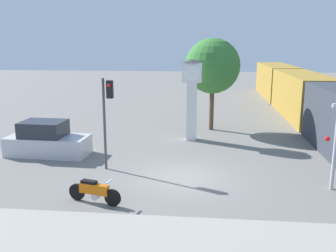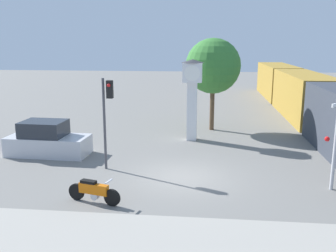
{
  "view_description": "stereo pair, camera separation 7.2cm",
  "coord_description": "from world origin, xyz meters",
  "px_view_note": "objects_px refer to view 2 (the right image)",
  "views": [
    {
      "loc": [
        1.0,
        -15.53,
        5.81
      ],
      "look_at": [
        -0.79,
        1.97,
        1.84
      ],
      "focal_mm": 40.0,
      "sensor_mm": 36.0,
      "label": 1
    },
    {
      "loc": [
        1.08,
        -15.52,
        5.81
      ],
      "look_at": [
        -0.79,
        1.97,
        1.84
      ],
      "focal_mm": 40.0,
      "sensor_mm": 36.0,
      "label": 2
    }
  ],
  "objects_px": {
    "freight_train": "(303,96)",
    "street_tree": "(213,66)",
    "traffic_light": "(107,107)",
    "railroad_crossing_signal": "(336,139)",
    "motorcycle": "(94,191)",
    "clock_tower": "(192,87)",
    "parked_car": "(47,141)"
  },
  "relations": [
    {
      "from": "freight_train",
      "to": "traffic_light",
      "type": "height_order",
      "value": "traffic_light"
    },
    {
      "from": "traffic_light",
      "to": "street_tree",
      "type": "relative_size",
      "value": 0.7
    },
    {
      "from": "clock_tower",
      "to": "traffic_light",
      "type": "relative_size",
      "value": 1.14
    },
    {
      "from": "traffic_light",
      "to": "railroad_crossing_signal",
      "type": "height_order",
      "value": "traffic_light"
    },
    {
      "from": "motorcycle",
      "to": "clock_tower",
      "type": "height_order",
      "value": "clock_tower"
    },
    {
      "from": "street_tree",
      "to": "freight_train",
      "type": "bearing_deg",
      "value": 35.75
    },
    {
      "from": "motorcycle",
      "to": "street_tree",
      "type": "height_order",
      "value": "street_tree"
    },
    {
      "from": "traffic_light",
      "to": "parked_car",
      "type": "relative_size",
      "value": 0.99
    },
    {
      "from": "motorcycle",
      "to": "street_tree",
      "type": "distance_m",
      "value": 13.63
    },
    {
      "from": "railroad_crossing_signal",
      "to": "street_tree",
      "type": "bearing_deg",
      "value": 115.09
    },
    {
      "from": "traffic_light",
      "to": "railroad_crossing_signal",
      "type": "bearing_deg",
      "value": -8.99
    },
    {
      "from": "motorcycle",
      "to": "street_tree",
      "type": "xyz_separation_m",
      "value": [
        4.4,
        12.33,
        3.8
      ]
    },
    {
      "from": "traffic_light",
      "to": "clock_tower",
      "type": "bearing_deg",
      "value": 58.06
    },
    {
      "from": "traffic_light",
      "to": "freight_train",
      "type": "bearing_deg",
      "value": 48.92
    },
    {
      "from": "traffic_light",
      "to": "railroad_crossing_signal",
      "type": "xyz_separation_m",
      "value": [
        9.54,
        -1.51,
        -0.83
      ]
    },
    {
      "from": "freight_train",
      "to": "railroad_crossing_signal",
      "type": "xyz_separation_m",
      "value": [
        -2.4,
        -15.21,
        0.38
      ]
    },
    {
      "from": "motorcycle",
      "to": "parked_car",
      "type": "xyz_separation_m",
      "value": [
        -4.21,
        5.64,
        0.29
      ]
    },
    {
      "from": "railroad_crossing_signal",
      "to": "traffic_light",
      "type": "bearing_deg",
      "value": 171.01
    },
    {
      "from": "street_tree",
      "to": "parked_car",
      "type": "bearing_deg",
      "value": -142.13
    },
    {
      "from": "motorcycle",
      "to": "traffic_light",
      "type": "height_order",
      "value": "traffic_light"
    },
    {
      "from": "parked_car",
      "to": "motorcycle",
      "type": "bearing_deg",
      "value": -50.85
    },
    {
      "from": "parked_car",
      "to": "freight_train",
      "type": "bearing_deg",
      "value": 39.27
    },
    {
      "from": "clock_tower",
      "to": "parked_car",
      "type": "xyz_separation_m",
      "value": [
        -7.39,
        -3.89,
        -2.45
      ]
    },
    {
      "from": "motorcycle",
      "to": "clock_tower",
      "type": "relative_size",
      "value": 0.44
    },
    {
      "from": "railroad_crossing_signal",
      "to": "parked_car",
      "type": "height_order",
      "value": "railroad_crossing_signal"
    },
    {
      "from": "traffic_light",
      "to": "parked_car",
      "type": "distance_m",
      "value": 4.75
    },
    {
      "from": "parked_car",
      "to": "street_tree",
      "type": "bearing_deg",
      "value": 40.22
    },
    {
      "from": "motorcycle",
      "to": "freight_train",
      "type": "distance_m",
      "value": 20.95
    },
    {
      "from": "street_tree",
      "to": "railroad_crossing_signal",
      "type": "bearing_deg",
      "value": -64.91
    },
    {
      "from": "traffic_light",
      "to": "street_tree",
      "type": "distance_m",
      "value": 9.93
    },
    {
      "from": "freight_train",
      "to": "street_tree",
      "type": "relative_size",
      "value": 5.6
    },
    {
      "from": "freight_train",
      "to": "parked_car",
      "type": "distance_m",
      "value": 19.7
    }
  ]
}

